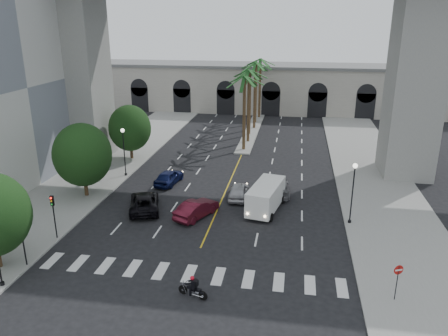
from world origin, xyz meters
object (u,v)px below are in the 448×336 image
lamp_post_right (353,188)px  pedestrian_a (7,211)px  car_a (239,191)px  motorcycle_rider (194,288)px  do_not_enter_sign (398,275)px  traffic_signal_far (53,210)px  car_e (169,177)px  cargo_van (266,196)px  traffic_signal_near (22,234)px  car_d (279,188)px  car_b (197,209)px  lamp_post_left_far (124,148)px  car_c (144,202)px

lamp_post_right → pedestrian_a: 28.79m
car_a → motorcycle_rider: bearing=86.2°
do_not_enter_sign → traffic_signal_far: bearing=147.9°
car_e → cargo_van: cargo_van is taller
motorcycle_rider → cargo_van: (3.35, 13.60, 0.71)m
lamp_post_right → traffic_signal_near: lamp_post_right is taller
car_d → car_e: bearing=-10.8°
traffic_signal_near → car_b: traffic_signal_near is taller
car_b → pedestrian_a: bearing=37.3°
lamp_post_left_far → traffic_signal_far: (0.10, -14.50, -0.71)m
traffic_signal_far → car_a: traffic_signal_far is taller
cargo_van → lamp_post_right: bearing=-1.1°
car_d → car_e: (-11.37, 1.01, 0.05)m
car_d → motorcycle_rider: bearing=70.5°
lamp_post_right → pedestrian_a: bearing=-171.5°
motorcycle_rider → pedestrian_a: (-17.90, 7.78, 0.28)m
lamp_post_right → motorcycle_rider: (-10.49, -12.02, -2.56)m
car_d → traffic_signal_near: bearing=38.5°
pedestrian_a → car_e: bearing=42.6°
traffic_signal_near → do_not_enter_sign: size_ratio=1.46×
traffic_signal_far → cargo_van: 17.57m
lamp_post_left_far → lamp_post_right: size_ratio=1.00×
traffic_signal_near → car_d: 23.17m
car_c → car_d: size_ratio=1.12×
lamp_post_left_far → traffic_signal_near: 18.51m
do_not_enter_sign → cargo_van: bearing=103.1°
cargo_van → car_d: bearing=87.9°
car_e → traffic_signal_near: bearing=81.1°
car_e → do_not_enter_sign: 25.67m
lamp_post_left_far → pedestrian_a: lamp_post_left_far is taller
cargo_van → do_not_enter_sign: bearing=-42.6°
cargo_van → car_e: bearing=165.4°
car_a → cargo_van: (2.76, -2.51, 0.63)m
lamp_post_right → cargo_van: 7.54m
car_b → motorcycle_rider: bearing=126.6°
lamp_post_left_far → pedestrian_a: size_ratio=3.39×
lamp_post_right → motorcycle_rider: size_ratio=2.73×
car_d → cargo_van: bearing=70.7°
traffic_signal_far → do_not_enter_sign: bearing=-9.2°
pedestrian_a → traffic_signal_far: bearing=-24.2°
cargo_van → do_not_enter_sign: 14.86m
traffic_signal_far → car_d: bearing=36.3°
car_d → traffic_signal_far: bearing=30.5°
cargo_van → pedestrian_a: cargo_van is taller
lamp_post_left_far → do_not_enter_sign: lamp_post_left_far is taller
traffic_signal_near → traffic_signal_far: same height
car_c → motorcycle_rider: bearing=103.4°
do_not_enter_sign → lamp_post_left_far: bearing=120.0°
car_a → do_not_enter_sign: (11.50, -14.52, 1.09)m
car_a → pedestrian_a: size_ratio=2.73×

